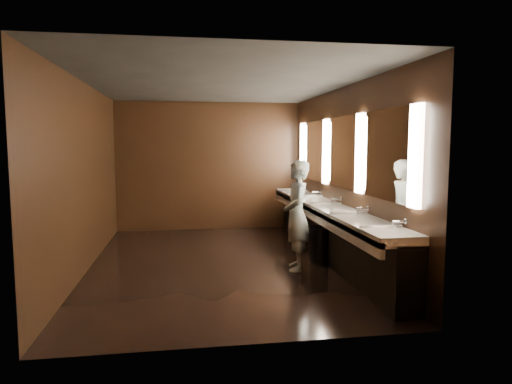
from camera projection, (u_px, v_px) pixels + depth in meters
floor at (220, 263)px, 7.24m from camera, size 6.00×6.00×0.00m
ceiling at (219, 84)px, 6.95m from camera, size 4.00×6.00×0.02m
wall_back at (209, 166)px, 10.04m from camera, size 4.00×0.02×2.80m
wall_front at (246, 197)px, 4.15m from camera, size 4.00×0.02×2.80m
wall_left at (85, 177)px, 6.78m from camera, size 0.02×6.00×2.80m
wall_right at (342, 174)px, 7.41m from camera, size 0.02×6.00×2.80m
sink_counter at (329, 229)px, 7.47m from camera, size 0.55×5.40×1.01m
mirror_band at (342, 152)px, 7.37m from camera, size 0.06×5.03×1.15m
person at (297, 215)px, 6.81m from camera, size 0.48×0.65×1.65m
trash_bin at (321, 245)px, 7.20m from camera, size 0.45×0.45×0.58m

